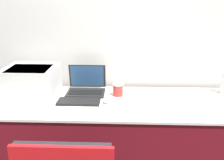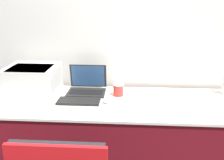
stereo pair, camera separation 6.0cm
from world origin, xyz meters
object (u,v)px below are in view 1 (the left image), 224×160
object	(u,v)px
laptop_left	(86,87)
printer	(32,80)
coffee_cup	(118,90)
mouse	(107,101)
external_keyboard	(79,102)

from	to	relation	value
laptop_left	printer	bearing A→B (deg)	-169.26
coffee_cup	mouse	size ratio (longest dim) A/B	1.58
mouse	external_keyboard	bearing A→B (deg)	179.74
external_keyboard	mouse	bearing A→B (deg)	-0.26
coffee_cup	printer	bearing A→B (deg)	-179.10
printer	mouse	bearing A→B (deg)	-14.06
external_keyboard	coffee_cup	world-z (taller)	coffee_cup
coffee_cup	mouse	distance (m)	0.21
external_keyboard	laptop_left	bearing A→B (deg)	83.42
laptop_left	mouse	bearing A→B (deg)	-51.80
external_keyboard	coffee_cup	distance (m)	0.38
laptop_left	external_keyboard	distance (m)	0.27
external_keyboard	printer	bearing A→B (deg)	159.19
external_keyboard	mouse	size ratio (longest dim) A/B	5.21
coffee_cup	mouse	world-z (taller)	coffee_cup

